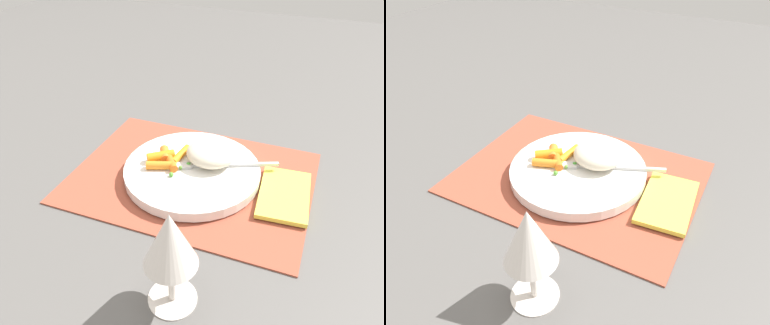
% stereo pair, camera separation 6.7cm
% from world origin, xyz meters
% --- Properties ---
extents(ground_plane, '(2.40, 2.40, 0.00)m').
position_xyz_m(ground_plane, '(0.00, 0.00, 0.00)').
color(ground_plane, '#565451').
extents(placemat, '(0.42, 0.31, 0.01)m').
position_xyz_m(placemat, '(0.00, 0.00, 0.00)').
color(placemat, '#9E4733').
rests_on(placemat, ground_plane).
extents(plate, '(0.24, 0.24, 0.02)m').
position_xyz_m(plate, '(0.00, 0.00, 0.02)').
color(plate, white).
rests_on(plate, placemat).
extents(rice_mound, '(0.09, 0.08, 0.04)m').
position_xyz_m(rice_mound, '(-0.03, -0.03, 0.04)').
color(rice_mound, beige).
rests_on(rice_mound, plate).
extents(carrot_portion, '(0.07, 0.09, 0.02)m').
position_xyz_m(carrot_portion, '(0.05, 0.00, 0.03)').
color(carrot_portion, orange).
rests_on(carrot_portion, plate).
extents(pea_scatter, '(0.08, 0.07, 0.01)m').
position_xyz_m(pea_scatter, '(0.04, 0.00, 0.03)').
color(pea_scatter, green).
rests_on(pea_scatter, plate).
extents(fork, '(0.19, 0.09, 0.01)m').
position_xyz_m(fork, '(-0.03, -0.01, 0.03)').
color(fork, silver).
rests_on(fork, plate).
extents(wine_glass, '(0.07, 0.07, 0.15)m').
position_xyz_m(wine_glass, '(-0.07, 0.25, 0.10)').
color(wine_glass, silver).
rests_on(wine_glass, ground_plane).
extents(napkin, '(0.09, 0.14, 0.01)m').
position_xyz_m(napkin, '(-0.17, 0.00, 0.01)').
color(napkin, '#EAE54C').
rests_on(napkin, placemat).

